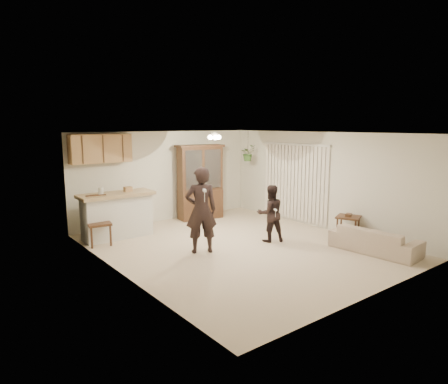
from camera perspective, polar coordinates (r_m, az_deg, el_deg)
floor at (r=8.96m, az=2.28°, el=-7.81°), size 6.50×6.50×0.00m
ceiling at (r=8.55m, az=2.39°, el=8.39°), size 5.50×6.50×0.02m
wall_back at (r=11.32m, az=-8.29°, el=2.25°), size 5.50×0.02×2.50m
wall_front at (r=6.57m, az=20.90°, el=-3.64°), size 5.50×0.02×2.50m
wall_left at (r=7.24m, az=-14.61°, el=-2.11°), size 0.02×6.50×2.50m
wall_right at (r=10.62m, az=13.78°, el=1.59°), size 0.02×6.50×2.50m
breakfast_bar at (r=9.86m, az=-15.00°, el=-3.50°), size 1.60×0.55×1.00m
bar_top at (r=9.75m, az=-15.14°, el=-0.35°), size 1.75×0.70×0.08m
upper_cabinets at (r=10.28m, az=-17.21°, el=5.95°), size 1.50×0.34×0.70m
vertical_blinds at (r=11.19m, az=10.03°, el=1.35°), size 0.06×2.30×2.10m
ceiling_fixture at (r=9.62m, az=-1.33°, el=7.93°), size 0.36×0.36×0.20m
hanging_plant at (r=11.90m, az=3.43°, el=5.59°), size 0.43×0.37×0.48m
plant_cord at (r=11.88m, az=3.45°, el=7.16°), size 0.01×0.01×0.65m
sofa at (r=9.07m, az=20.76°, el=-5.82°), size 0.89×1.93×0.73m
adult at (r=8.37m, az=-3.29°, el=-2.69°), size 0.78×0.67×1.80m
child at (r=9.26m, az=6.64°, el=-2.97°), size 0.80×0.73×1.35m
china_hutch at (r=11.41m, az=-3.44°, el=1.36°), size 1.41×0.72×2.12m
side_table at (r=9.86m, az=17.28°, el=-4.85°), size 0.67×0.67×0.62m
chair_bar at (r=9.43m, az=-17.38°, el=-5.38°), size 0.57×0.57×1.11m
chair_hutch_left at (r=11.50m, az=-5.02°, el=-2.41°), size 0.53×0.53×1.03m
chair_hutch_right at (r=11.85m, az=-2.37°, el=-2.15°), size 0.56×0.56×0.95m
controller_adult at (r=7.86m, az=-2.80°, el=0.23°), size 0.11×0.16×0.05m
controller_child at (r=8.95m, az=7.37°, el=-2.54°), size 0.08×0.12×0.04m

